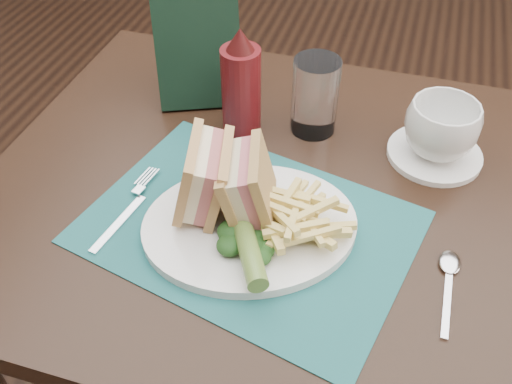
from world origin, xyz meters
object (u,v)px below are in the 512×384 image
saucer (434,154)px  placemat (249,227)px  ketchup_bottle (241,82)px  sandwich_half_b (232,184)px  plate (250,226)px  check_presenter (197,40)px  coffee_cup (441,129)px  drinking_glass (315,96)px  table_main (274,324)px  sandwich_half_a (188,175)px

saucer → placemat: bearing=-135.8°
ketchup_bottle → sandwich_half_b: bearing=-75.6°
plate → check_presenter: size_ratio=1.27×
placemat → sandwich_half_b: bearing=162.9°
plate → coffee_cup: size_ratio=2.64×
plate → placemat: bearing=102.3°
saucer → coffee_cup: (0.00, 0.00, 0.05)m
placemat → sandwich_half_b: size_ratio=4.14×
coffee_cup → drinking_glass: drinking_glass is taller
table_main → coffee_cup: bearing=32.0°
coffee_cup → drinking_glass: bearing=175.1°
placemat → check_presenter: bearing=122.0°
saucer → ketchup_bottle: 0.33m
placemat → coffee_cup: (0.24, 0.23, 0.05)m
placemat → sandwich_half_b: sandwich_half_b is taller
sandwich_half_b → saucer: size_ratio=0.71×
sandwich_half_b → drinking_glass: size_ratio=0.82×
placemat → check_presenter: 0.35m
placemat → ketchup_bottle: 0.25m
sandwich_half_a → saucer: sandwich_half_a is taller
sandwich_half_a → sandwich_half_b: (0.06, 0.00, -0.00)m
plate → drinking_glass: size_ratio=2.31×
drinking_glass → check_presenter: check_presenter is taller
placemat → ketchup_bottle: (-0.08, 0.22, 0.09)m
sandwich_half_a → table_main: bearing=26.8°
coffee_cup → ketchup_bottle: size_ratio=0.61×
table_main → sandwich_half_b: sandwich_half_b is taller
plate → ketchup_bottle: (-0.08, 0.22, 0.08)m
placemat → sandwich_half_a: sandwich_half_a is taller
table_main → ketchup_bottle: (-0.10, 0.12, 0.47)m
ketchup_bottle → sandwich_half_a: bearing=-92.4°
coffee_cup → check_presenter: 0.42m
sandwich_half_b → drinking_glass: (0.06, 0.24, -0.01)m
ketchup_bottle → table_main: bearing=-50.9°
drinking_glass → table_main: bearing=-96.4°
table_main → plate: size_ratio=3.00×
sandwich_half_b → ketchup_bottle: ketchup_bottle is taller
plate → sandwich_half_b: sandwich_half_b is taller
ketchup_bottle → coffee_cup: bearing=3.3°
table_main → ketchup_bottle: bearing=129.1°
table_main → check_presenter: 0.56m
sandwich_half_a → drinking_glass: (0.12, 0.25, -0.01)m
plate → sandwich_half_a: size_ratio=2.67×
saucer → table_main: bearing=-148.0°
sandwich_half_a → drinking_glass: 0.28m
drinking_glass → ketchup_bottle: (-0.11, -0.04, 0.03)m
coffee_cup → check_presenter: (-0.42, 0.05, 0.06)m
table_main → sandwich_half_b: bearing=-116.5°
ketchup_bottle → check_presenter: size_ratio=0.79×
placemat → drinking_glass: drinking_glass is taller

